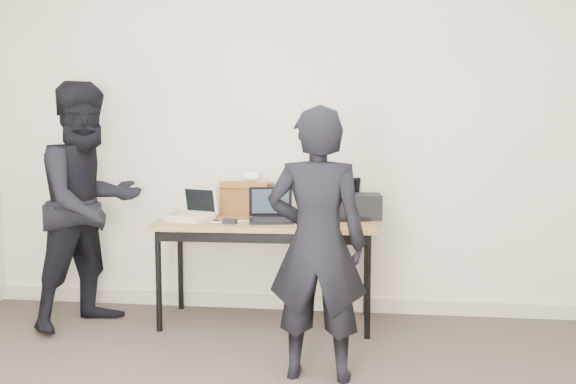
% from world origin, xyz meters
% --- Properties ---
extents(room, '(4.60, 4.60, 2.80)m').
position_xyz_m(room, '(0.00, 0.00, 1.35)').
color(room, '#423832').
rests_on(room, ground).
extents(desk, '(1.51, 0.68, 0.72)m').
position_xyz_m(desk, '(-0.08, 1.88, 0.66)').
color(desk, olive).
rests_on(desk, ground).
extents(laptop_beige, '(0.35, 0.34, 0.22)m').
position_xyz_m(laptop_beige, '(-0.60, 1.85, 0.76)').
color(laptop_beige, beige).
rests_on(laptop_beige, desk).
extents(laptop_center, '(0.35, 0.34, 0.23)m').
position_xyz_m(laptop_center, '(-0.05, 1.87, 0.77)').
color(laptop_center, black).
rests_on(laptop_center, desk).
extents(laptop_right, '(0.46, 0.45, 0.28)m').
position_xyz_m(laptop_right, '(0.39, 2.08, 0.78)').
color(laptop_right, black).
rests_on(laptop_right, desk).
extents(leather_satchel, '(0.38, 0.23, 0.25)m').
position_xyz_m(leather_satchel, '(-0.26, 2.11, 0.85)').
color(leather_satchel, brown).
rests_on(leather_satchel, desk).
extents(tissue, '(0.14, 0.10, 0.08)m').
position_xyz_m(tissue, '(-0.23, 2.12, 1.00)').
color(tissue, white).
rests_on(tissue, leather_satchel).
extents(equipment_box, '(0.32, 0.28, 0.17)m').
position_xyz_m(equipment_box, '(0.55, 2.08, 0.81)').
color(equipment_box, black).
rests_on(equipment_box, desk).
extents(power_brick, '(0.10, 0.07, 0.03)m').
position_xyz_m(power_brick, '(-0.30, 1.72, 0.74)').
color(power_brick, black).
rests_on(power_brick, desk).
extents(cables, '(0.99, 0.36, 0.01)m').
position_xyz_m(cables, '(-0.13, 1.91, 0.72)').
color(cables, black).
rests_on(cables, desk).
extents(person_typist, '(0.55, 0.36, 1.48)m').
position_xyz_m(person_typist, '(0.34, 0.97, 0.74)').
color(person_typist, black).
rests_on(person_typist, ground).
extents(person_observer, '(0.96, 1.02, 1.67)m').
position_xyz_m(person_observer, '(-1.28, 1.71, 0.83)').
color(person_observer, black).
rests_on(person_observer, ground).
extents(baseboard, '(4.50, 0.03, 0.10)m').
position_xyz_m(baseboard, '(0.00, 2.23, 0.05)').
color(baseboard, '#B6A897').
rests_on(baseboard, ground).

